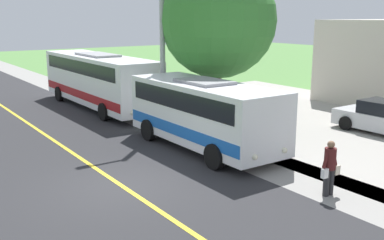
{
  "coord_description": "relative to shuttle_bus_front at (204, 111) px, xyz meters",
  "views": [
    {
      "loc": [
        5.76,
        12.15,
        5.1
      ],
      "look_at": [
        -3.5,
        -1.14,
        1.4
      ],
      "focal_mm": 42.54,
      "sensor_mm": 36.0,
      "label": 1
    }
  ],
  "objects": [
    {
      "name": "sidewalk",
      "position": [
        -0.68,
        1.8,
        -1.5
      ],
      "size": [
        2.4,
        100.0,
        0.01
      ],
      "primitive_type": "cube",
      "color": "gray",
      "rests_on": "ground"
    },
    {
      "name": "road_surface",
      "position": [
        4.52,
        1.8,
        -1.5
      ],
      "size": [
        8.0,
        100.0,
        0.01
      ],
      "primitive_type": "cube",
      "color": "#28282B",
      "rests_on": "ground"
    },
    {
      "name": "street_light_pole",
      "position": [
        -0.36,
        -3.84,
        3.07
      ],
      "size": [
        1.97,
        0.24,
        8.32
      ],
      "color": "#9E9EA3",
      "rests_on": "ground"
    },
    {
      "name": "shuttle_bus_front",
      "position": [
        0.0,
        0.0,
        0.0
      ],
      "size": [
        2.7,
        7.43,
        2.72
      ],
      "color": "white",
      "rests_on": "ground"
    },
    {
      "name": "pedestrian_with_bags",
      "position": [
        -0.09,
        6.0,
        -0.62
      ],
      "size": [
        0.72,
        0.34,
        1.65
      ],
      "color": "#262628",
      "rests_on": "ground"
    },
    {
      "name": "road_centre_line",
      "position": [
        4.52,
        1.8,
        -1.49
      ],
      "size": [
        0.16,
        100.0,
        0.0
      ],
      "primitive_type": "cube",
      "color": "gold",
      "rests_on": "ground"
    },
    {
      "name": "tree_curbside",
      "position": [
        -2.88,
        -2.83,
        3.42
      ],
      "size": [
        5.32,
        5.32,
        7.59
      ],
      "color": "#4C3826",
      "rests_on": "ground"
    },
    {
      "name": "transit_bus_rear",
      "position": [
        0.0,
        -10.08,
        0.18
      ],
      "size": [
        2.7,
        10.76,
        3.07
      ],
      "color": "white",
      "rests_on": "ground"
    },
    {
      "name": "ground_plane",
      "position": [
        4.52,
        1.8,
        -1.5
      ],
      "size": [
        120.0,
        120.0,
        0.0
      ],
      "primitive_type": "plane",
      "color": "#548442"
    }
  ]
}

